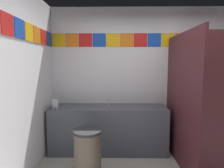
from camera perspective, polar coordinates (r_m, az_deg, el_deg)
wall_back at (r=3.77m, az=10.12°, el=1.90°), size 3.61×0.09×2.64m
wall_side at (r=2.39m, az=-30.33°, el=-1.32°), size 0.09×3.29×2.64m
vanity_counter at (r=3.59m, az=-1.07°, el=-13.05°), size 2.06×0.57×0.82m
faucet_center at (r=3.55m, az=-1.04°, el=-5.58°), size 0.04×0.10×0.14m
soap_dispenser at (r=3.45m, az=-16.39°, el=-5.75°), size 0.09×0.09×0.16m
stall_divider at (r=2.98m, az=24.40°, el=-5.44°), size 0.92×1.47×2.06m
toilet at (r=3.83m, az=24.62°, el=-14.17°), size 0.39×0.49×0.74m
trash_bin at (r=2.93m, az=-7.24°, el=-19.54°), size 0.39×0.39×0.66m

